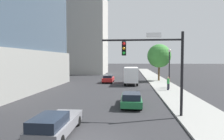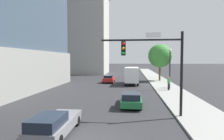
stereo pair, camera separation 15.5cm
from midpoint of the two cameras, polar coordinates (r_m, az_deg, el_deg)
name	(u,v)px [view 2 (the right image)]	position (r m, az deg, el deg)	size (l,w,h in m)	color
sidewalk	(167,88)	(30.65, 15.82, -5.03)	(4.04, 120.00, 0.15)	gray
construction_building	(84,25)	(62.90, -8.06, 12.74)	(22.19, 22.92, 34.82)	#B2AFA8
traffic_light_pole	(155,58)	(14.94, 12.61, 3.40)	(6.02, 0.48, 6.21)	black
street_lamp	(170,63)	(29.30, 16.55, 2.06)	(0.44, 0.44, 5.68)	black
street_tree	(160,56)	(40.24, 13.79, 3.98)	(4.64, 4.64, 7.22)	brown
car_red	(109,79)	(36.93, -0.76, -2.51)	(1.87, 4.60, 1.45)	red
car_green	(131,99)	(18.50, 5.81, -8.35)	(1.83, 4.78, 1.36)	#1E6638
car_gray	(54,124)	(11.87, -15.95, -14.82)	(1.75, 4.79, 1.41)	slate
box_truck	(132,75)	(34.42, 5.85, -1.37)	(2.28, 6.96, 2.98)	silver
pedestrian_red_shirt	(169,82)	(30.44, 16.36, -3.24)	(0.34, 0.34, 1.76)	black
pedestrian_green_shirt	(169,83)	(28.01, 16.22, -3.72)	(0.34, 0.34, 1.81)	black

